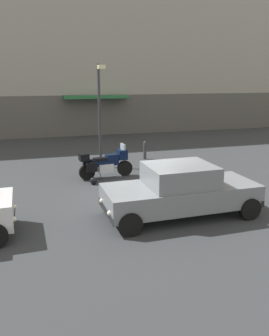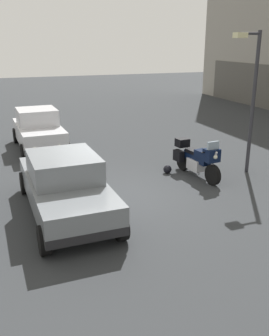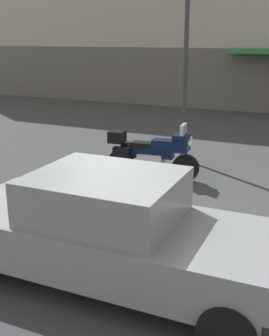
{
  "view_description": "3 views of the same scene",
  "coord_description": "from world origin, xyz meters",
  "px_view_note": "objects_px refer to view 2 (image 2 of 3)",
  "views": [
    {
      "loc": [
        -3.34,
        -10.13,
        3.98
      ],
      "look_at": [
        -0.13,
        0.85,
        0.96
      ],
      "focal_mm": 36.72,
      "sensor_mm": 36.0,
      "label": 1
    },
    {
      "loc": [
        9.65,
        -2.85,
        4.22
      ],
      "look_at": [
        0.18,
        0.66,
        0.86
      ],
      "focal_mm": 40.73,
      "sensor_mm": 36.0,
      "label": 2
    },
    {
      "loc": [
        3.18,
        -5.99,
        3.26
      ],
      "look_at": [
        -0.2,
        1.16,
        0.85
      ],
      "focal_mm": 45.84,
      "sensor_mm": 36.0,
      "label": 3
    }
  ],
  "objects_px": {
    "helmet": "(167,169)",
    "car_hatchback_near": "(38,130)",
    "car_sedan_far": "(65,185)",
    "streetlamp_curbside": "(251,89)",
    "motorcycle": "(197,158)"
  },
  "relations": [
    {
      "from": "motorcycle",
      "to": "streetlamp_curbside",
      "type": "distance_m",
      "value": 2.76
    },
    {
      "from": "motorcycle",
      "to": "helmet",
      "type": "distance_m",
      "value": 1.08
    },
    {
      "from": "car_hatchback_near",
      "to": "motorcycle",
      "type": "bearing_deg",
      "value": 37.94
    },
    {
      "from": "car_hatchback_near",
      "to": "car_sedan_far",
      "type": "height_order",
      "value": "car_hatchback_near"
    },
    {
      "from": "car_sedan_far",
      "to": "streetlamp_curbside",
      "type": "xyz_separation_m",
      "value": [
        -1.15,
        6.23,
        2.0
      ]
    },
    {
      "from": "streetlamp_curbside",
      "to": "helmet",
      "type": "bearing_deg",
      "value": -107.7
    },
    {
      "from": "helmet",
      "to": "car_hatchback_near",
      "type": "height_order",
      "value": "car_hatchback_near"
    },
    {
      "from": "car_hatchback_near",
      "to": "car_sedan_far",
      "type": "bearing_deg",
      "value": -3.08
    },
    {
      "from": "helmet",
      "to": "motorcycle",
      "type": "bearing_deg",
      "value": 50.44
    },
    {
      "from": "car_hatchback_near",
      "to": "streetlamp_curbside",
      "type": "xyz_separation_m",
      "value": [
        5.42,
        6.09,
        1.98
      ]
    },
    {
      "from": "car_hatchback_near",
      "to": "helmet",
      "type": "bearing_deg",
      "value": 36.21
    },
    {
      "from": "helmet",
      "to": "streetlamp_curbside",
      "type": "height_order",
      "value": "streetlamp_curbside"
    },
    {
      "from": "car_sedan_far",
      "to": "motorcycle",
      "type": "bearing_deg",
      "value": -75.01
    },
    {
      "from": "motorcycle",
      "to": "helmet",
      "type": "xyz_separation_m",
      "value": [
        -0.62,
        -0.75,
        -0.48
      ]
    },
    {
      "from": "helmet",
      "to": "car_sedan_far",
      "type": "distance_m",
      "value": 4.29
    }
  ]
}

